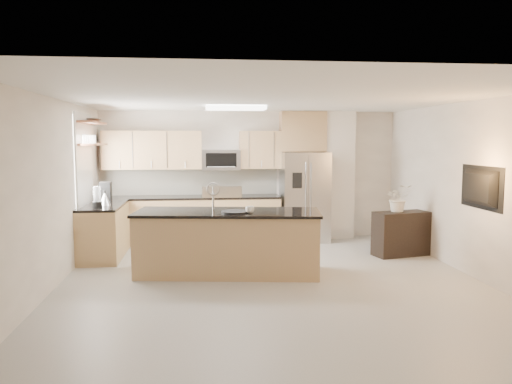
{
  "coord_description": "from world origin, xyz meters",
  "views": [
    {
      "loc": [
        -0.98,
        -6.9,
        2.03
      ],
      "look_at": [
        -0.09,
        1.3,
        1.16
      ],
      "focal_mm": 35.0,
      "sensor_mm": 36.0,
      "label": 1
    }
  ],
  "objects": [
    {
      "name": "upper_cabinets",
      "position": [
        -1.3,
        3.09,
        1.83
      ],
      "size": [
        3.5,
        0.33,
        0.75
      ],
      "color": "tan",
      "rests_on": "wall_back"
    },
    {
      "name": "credenza",
      "position": [
        2.49,
        1.4,
        0.39
      ],
      "size": [
        1.03,
        0.61,
        0.77
      ],
      "primitive_type": "cube",
      "rotation": [
        0.0,
        0.0,
        0.23
      ],
      "color": "black",
      "rests_on": "floor"
    },
    {
      "name": "refrigerator",
      "position": [
        1.06,
        2.87,
        0.89
      ],
      "size": [
        0.92,
        0.78,
        1.78
      ],
      "color": "#A9A9AB",
      "rests_on": "floor"
    },
    {
      "name": "window",
      "position": [
        -2.98,
        1.85,
        1.65
      ],
      "size": [
        0.04,
        1.15,
        1.65
      ],
      "color": "white",
      "rests_on": "wall_left"
    },
    {
      "name": "platter",
      "position": [
        -0.5,
        0.39,
        0.97
      ],
      "size": [
        0.52,
        0.52,
        0.02
      ],
      "primitive_type": "cylinder",
      "rotation": [
        0.0,
        0.0,
        -0.33
      ],
      "color": "black",
      "rests_on": "island"
    },
    {
      "name": "partition_column",
      "position": [
        1.82,
        3.1,
        1.3
      ],
      "size": [
        0.6,
        0.3,
        2.6
      ],
      "primitive_type": "cube",
      "color": "white",
      "rests_on": "floor"
    },
    {
      "name": "ceiling",
      "position": [
        0.0,
        0.0,
        2.6
      ],
      "size": [
        6.0,
        6.5,
        0.02
      ],
      "primitive_type": "cube",
      "color": "white",
      "rests_on": "wall_back"
    },
    {
      "name": "blender",
      "position": [
        -2.67,
        1.37,
        1.07
      ],
      "size": [
        0.15,
        0.15,
        0.36
      ],
      "color": "black",
      "rests_on": "left_counter"
    },
    {
      "name": "flower_vase",
      "position": [
        2.43,
        1.42,
        1.14
      ],
      "size": [
        0.68,
        0.6,
        0.73
      ],
      "primitive_type": "imported",
      "rotation": [
        0.0,
        0.0,
        -0.04
      ],
      "color": "silver",
      "rests_on": "credenza"
    },
    {
      "name": "island",
      "position": [
        -0.6,
        0.55,
        0.48
      ],
      "size": [
        2.88,
        1.36,
        1.38
      ],
      "rotation": [
        0.0,
        0.0,
        -0.14
      ],
      "color": "tan",
      "rests_on": "floor"
    },
    {
      "name": "wall_front",
      "position": [
        0.0,
        -3.25,
        1.3
      ],
      "size": [
        6.0,
        0.02,
        2.6
      ],
      "primitive_type": "cube",
      "color": "silver",
      "rests_on": "floor"
    },
    {
      "name": "floor",
      "position": [
        0.0,
        0.0,
        0.0
      ],
      "size": [
        6.5,
        6.5,
        0.0
      ],
      "primitive_type": "plane",
      "color": "#AAA8A2",
      "rests_on": "ground"
    },
    {
      "name": "shelf_upper",
      "position": [
        -2.85,
        1.95,
        2.32
      ],
      "size": [
        0.3,
        1.2,
        0.04
      ],
      "primitive_type": "cube",
      "color": "#905739",
      "rests_on": "wall_left"
    },
    {
      "name": "range",
      "position": [
        -0.6,
        2.92,
        0.47
      ],
      "size": [
        0.76,
        0.64,
        1.14
      ],
      "color": "black",
      "rests_on": "floor"
    },
    {
      "name": "kettle",
      "position": [
        -2.63,
        1.74,
        1.03
      ],
      "size": [
        0.2,
        0.2,
        0.25
      ],
      "color": "#A9A9AB",
      "rests_on": "left_counter"
    },
    {
      "name": "ceiling_fixture",
      "position": [
        -0.4,
        1.6,
        2.56
      ],
      "size": [
        1.0,
        0.5,
        0.06
      ],
      "primitive_type": "cube",
      "color": "white",
      "rests_on": "ceiling"
    },
    {
      "name": "wall_back",
      "position": [
        0.0,
        3.25,
        1.3
      ],
      "size": [
        6.0,
        0.02,
        2.6
      ],
      "primitive_type": "cube",
      "color": "silver",
      "rests_on": "floor"
    },
    {
      "name": "wall_right",
      "position": [
        3.0,
        0.0,
        1.3
      ],
      "size": [
        0.02,
        6.5,
        2.6
      ],
      "primitive_type": "cube",
      "color": "silver",
      "rests_on": "floor"
    },
    {
      "name": "left_counter",
      "position": [
        -2.67,
        1.85,
        0.46
      ],
      "size": [
        0.66,
        1.5,
        0.92
      ],
      "color": "tan",
      "rests_on": "floor"
    },
    {
      "name": "microwave",
      "position": [
        -0.6,
        3.04,
        1.63
      ],
      "size": [
        0.76,
        0.4,
        0.4
      ],
      "color": "#A9A9AB",
      "rests_on": "upper_cabinets"
    },
    {
      "name": "television",
      "position": [
        2.91,
        -0.2,
        1.35
      ],
      "size": [
        0.14,
        1.08,
        0.62
      ],
      "primitive_type": "imported",
      "rotation": [
        0.0,
        0.0,
        1.57
      ],
      "color": "black",
      "rests_on": "wall_right"
    },
    {
      "name": "back_counter",
      "position": [
        -1.23,
        2.93,
        0.47
      ],
      "size": [
        3.55,
        0.66,
        1.44
      ],
      "color": "tan",
      "rests_on": "floor"
    },
    {
      "name": "bowl",
      "position": [
        -2.85,
        2.17,
        2.38
      ],
      "size": [
        0.34,
        0.34,
        0.08
      ],
      "primitive_type": "imported",
      "rotation": [
        0.0,
        0.0,
        0.01
      ],
      "color": "#A9A9AB",
      "rests_on": "shelf_upper"
    },
    {
      "name": "wall_left",
      "position": [
        -3.0,
        0.0,
        1.3
      ],
      "size": [
        0.02,
        6.5,
        2.6
      ],
      "primitive_type": "cube",
      "color": "silver",
      "rests_on": "floor"
    },
    {
      "name": "shelf_lower",
      "position": [
        -2.85,
        1.95,
        1.95
      ],
      "size": [
        0.3,
        1.2,
        0.04
      ],
      "primitive_type": "cube",
      "color": "#905739",
      "rests_on": "wall_left"
    },
    {
      "name": "coffee_maker",
      "position": [
        -2.69,
        2.2,
        1.09
      ],
      "size": [
        0.2,
        0.24,
        0.36
      ],
      "color": "black",
      "rests_on": "left_counter"
    },
    {
      "name": "cup",
      "position": [
        -0.29,
        0.3,
        1.01
      ],
      "size": [
        0.16,
        0.16,
        0.1
      ],
      "primitive_type": "imported",
      "rotation": [
        0.0,
        0.0,
        0.3
      ],
      "color": "white",
      "rests_on": "island"
    }
  ]
}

